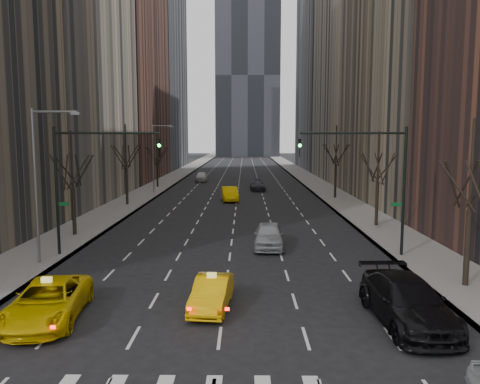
{
  "coord_description": "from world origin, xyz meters",
  "views": [
    {
      "loc": [
        0.94,
        -16.81,
        7.53
      ],
      "look_at": [
        0.59,
        17.2,
        3.5
      ],
      "focal_mm": 35.0,
      "sensor_mm": 36.0,
      "label": 1
    }
  ],
  "objects_px": {
    "taxi_suv": "(48,301)",
    "silver_sedan_ahead": "(269,235)",
    "taxi_sedan": "(212,293)",
    "parked_suv_black": "(407,301)"
  },
  "relations": [
    {
      "from": "taxi_sedan",
      "to": "parked_suv_black",
      "type": "height_order",
      "value": "parked_suv_black"
    },
    {
      "from": "taxi_sedan",
      "to": "parked_suv_black",
      "type": "xyz_separation_m",
      "value": [
        8.0,
        -1.59,
        0.22
      ]
    },
    {
      "from": "taxi_suv",
      "to": "silver_sedan_ahead",
      "type": "relative_size",
      "value": 1.16
    },
    {
      "from": "taxi_sedan",
      "to": "silver_sedan_ahead",
      "type": "bearing_deg",
      "value": 80.24
    },
    {
      "from": "taxi_suv",
      "to": "parked_suv_black",
      "type": "distance_m",
      "value": 14.66
    },
    {
      "from": "taxi_sedan",
      "to": "parked_suv_black",
      "type": "relative_size",
      "value": 0.67
    },
    {
      "from": "taxi_sedan",
      "to": "silver_sedan_ahead",
      "type": "xyz_separation_m",
      "value": [
        3.09,
        11.42,
        0.15
      ]
    },
    {
      "from": "silver_sedan_ahead",
      "to": "parked_suv_black",
      "type": "distance_m",
      "value": 13.9
    },
    {
      "from": "taxi_sedan",
      "to": "taxi_suv",
      "type": "bearing_deg",
      "value": -162.77
    },
    {
      "from": "taxi_suv",
      "to": "silver_sedan_ahead",
      "type": "distance_m",
      "value": 16.1
    }
  ]
}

